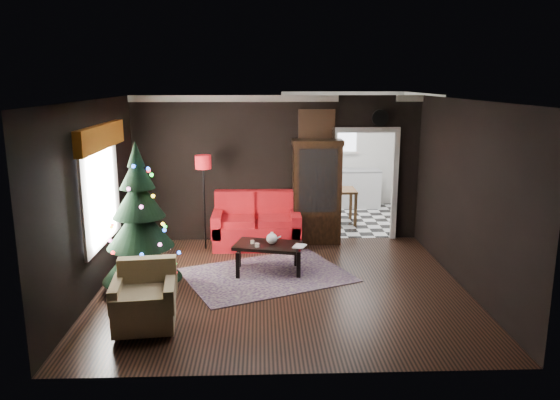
{
  "coord_description": "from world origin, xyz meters",
  "views": [
    {
      "loc": [
        -0.31,
        -7.69,
        3.08
      ],
      "look_at": [
        0.0,
        0.9,
        1.15
      ],
      "focal_mm": 34.4,
      "sensor_mm": 36.0,
      "label": 1
    }
  ],
  "objects_px": {
    "curio_cabinet": "(317,194)",
    "kitchen_table": "(339,206)",
    "floor_lamp": "(204,205)",
    "coffee_table": "(268,258)",
    "armchair": "(144,295)",
    "teapot": "(272,238)",
    "loveseat": "(256,220)",
    "wall_clock": "(380,118)",
    "christmas_tree": "(140,222)"
  },
  "relations": [
    {
      "from": "armchair",
      "to": "kitchen_table",
      "type": "xyz_separation_m",
      "value": [
        3.18,
        5.09,
        -0.09
      ]
    },
    {
      "from": "armchair",
      "to": "coffee_table",
      "type": "bearing_deg",
      "value": 45.37
    },
    {
      "from": "floor_lamp",
      "to": "teapot",
      "type": "xyz_separation_m",
      "value": [
        1.21,
        -1.31,
        -0.25
      ]
    },
    {
      "from": "curio_cabinet",
      "to": "christmas_tree",
      "type": "height_order",
      "value": "christmas_tree"
    },
    {
      "from": "loveseat",
      "to": "wall_clock",
      "type": "height_order",
      "value": "wall_clock"
    },
    {
      "from": "teapot",
      "to": "loveseat",
      "type": "bearing_deg",
      "value": 100.23
    },
    {
      "from": "kitchen_table",
      "to": "wall_clock",
      "type": "bearing_deg",
      "value": -66.25
    },
    {
      "from": "curio_cabinet",
      "to": "kitchen_table",
      "type": "bearing_deg",
      "value": 65.56
    },
    {
      "from": "kitchen_table",
      "to": "loveseat",
      "type": "bearing_deg",
      "value": -137.49
    },
    {
      "from": "wall_clock",
      "to": "kitchen_table",
      "type": "bearing_deg",
      "value": 113.75
    },
    {
      "from": "loveseat",
      "to": "armchair",
      "type": "distance_m",
      "value": 3.7
    },
    {
      "from": "kitchen_table",
      "to": "floor_lamp",
      "type": "bearing_deg",
      "value": -147.14
    },
    {
      "from": "coffee_table",
      "to": "wall_clock",
      "type": "relative_size",
      "value": 3.27
    },
    {
      "from": "christmas_tree",
      "to": "kitchen_table",
      "type": "bearing_deg",
      "value": 47.06
    },
    {
      "from": "floor_lamp",
      "to": "christmas_tree",
      "type": "relative_size",
      "value": 0.83
    },
    {
      "from": "curio_cabinet",
      "to": "armchair",
      "type": "xyz_separation_m",
      "value": [
        -2.53,
        -3.66,
        -0.49
      ]
    },
    {
      "from": "curio_cabinet",
      "to": "wall_clock",
      "type": "height_order",
      "value": "wall_clock"
    },
    {
      "from": "loveseat",
      "to": "floor_lamp",
      "type": "height_order",
      "value": "floor_lamp"
    },
    {
      "from": "coffee_table",
      "to": "armchair",
      "type": "bearing_deg",
      "value": -128.11
    },
    {
      "from": "christmas_tree",
      "to": "teapot",
      "type": "distance_m",
      "value": 2.11
    },
    {
      "from": "christmas_tree",
      "to": "kitchen_table",
      "type": "distance_m",
      "value": 5.17
    },
    {
      "from": "floor_lamp",
      "to": "christmas_tree",
      "type": "bearing_deg",
      "value": -110.54
    },
    {
      "from": "floor_lamp",
      "to": "loveseat",
      "type": "bearing_deg",
      "value": 7.58
    },
    {
      "from": "curio_cabinet",
      "to": "kitchen_table",
      "type": "xyz_separation_m",
      "value": [
        0.65,
        1.43,
        -0.57
      ]
    },
    {
      "from": "wall_clock",
      "to": "kitchen_table",
      "type": "xyz_separation_m",
      "value": [
        -0.55,
        1.25,
        -2.0
      ]
    },
    {
      "from": "floor_lamp",
      "to": "kitchen_table",
      "type": "bearing_deg",
      "value": 32.86
    },
    {
      "from": "wall_clock",
      "to": "loveseat",
      "type": "bearing_deg",
      "value": -170.34
    },
    {
      "from": "teapot",
      "to": "kitchen_table",
      "type": "xyz_separation_m",
      "value": [
        1.54,
        3.08,
        -0.21
      ]
    },
    {
      "from": "curio_cabinet",
      "to": "teapot",
      "type": "relative_size",
      "value": 9.29
    },
    {
      "from": "curio_cabinet",
      "to": "loveseat",
      "type": "bearing_deg",
      "value": -169.17
    },
    {
      "from": "floor_lamp",
      "to": "teapot",
      "type": "height_order",
      "value": "floor_lamp"
    },
    {
      "from": "curio_cabinet",
      "to": "kitchen_table",
      "type": "relative_size",
      "value": 2.53
    },
    {
      "from": "christmas_tree",
      "to": "wall_clock",
      "type": "relative_size",
      "value": 6.96
    },
    {
      "from": "curio_cabinet",
      "to": "christmas_tree",
      "type": "xyz_separation_m",
      "value": [
        -2.84,
        -2.32,
        0.1
      ]
    },
    {
      "from": "loveseat",
      "to": "christmas_tree",
      "type": "xyz_separation_m",
      "value": [
        -1.69,
        -2.1,
        0.55
      ]
    },
    {
      "from": "teapot",
      "to": "kitchen_table",
      "type": "distance_m",
      "value": 3.45
    },
    {
      "from": "wall_clock",
      "to": "christmas_tree",
      "type": "bearing_deg",
      "value": -148.25
    },
    {
      "from": "kitchen_table",
      "to": "teapot",
      "type": "bearing_deg",
      "value": -116.58
    },
    {
      "from": "christmas_tree",
      "to": "wall_clock",
      "type": "distance_m",
      "value": 4.93
    },
    {
      "from": "coffee_table",
      "to": "teapot",
      "type": "xyz_separation_m",
      "value": [
        0.07,
        -0.0,
        0.33
      ]
    },
    {
      "from": "loveseat",
      "to": "curio_cabinet",
      "type": "xyz_separation_m",
      "value": [
        1.15,
        0.22,
        0.45
      ]
    },
    {
      "from": "christmas_tree",
      "to": "wall_clock",
      "type": "xyz_separation_m",
      "value": [
        4.04,
        2.5,
        1.33
      ]
    },
    {
      "from": "floor_lamp",
      "to": "curio_cabinet",
      "type": "bearing_deg",
      "value": 9.37
    },
    {
      "from": "christmas_tree",
      "to": "armchair",
      "type": "distance_m",
      "value": 1.49
    },
    {
      "from": "kitchen_table",
      "to": "coffee_table",
      "type": "bearing_deg",
      "value": -117.58
    },
    {
      "from": "teapot",
      "to": "armchair",
      "type": "bearing_deg",
      "value": -129.31
    },
    {
      "from": "coffee_table",
      "to": "teapot",
      "type": "distance_m",
      "value": 0.34
    },
    {
      "from": "teapot",
      "to": "christmas_tree",
      "type": "bearing_deg",
      "value": -161.07
    },
    {
      "from": "curio_cabinet",
      "to": "teapot",
      "type": "height_order",
      "value": "curio_cabinet"
    },
    {
      "from": "armchair",
      "to": "kitchen_table",
      "type": "relative_size",
      "value": 1.06
    }
  ]
}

